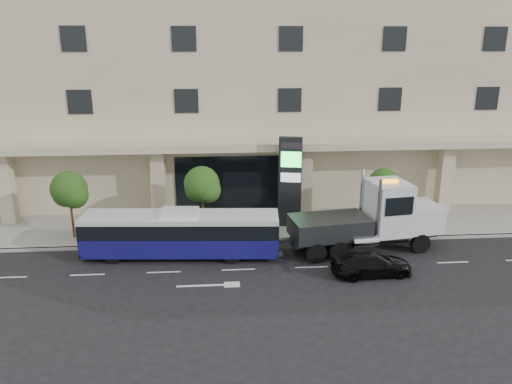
{
  "coord_description": "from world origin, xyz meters",
  "views": [
    {
      "loc": [
        -0.95,
        -26.08,
        11.83
      ],
      "look_at": [
        1.23,
        2.0,
        3.31
      ],
      "focal_mm": 35.0,
      "sensor_mm": 36.0,
      "label": 1
    }
  ],
  "objects_px": {
    "tow_truck": "(373,219)",
    "black_sedan": "(372,264)",
    "signage_pylon": "(290,182)",
    "city_bus": "(181,233)"
  },
  "relations": [
    {
      "from": "tow_truck",
      "to": "black_sedan",
      "type": "distance_m",
      "value": 3.71
    },
    {
      "from": "black_sedan",
      "to": "signage_pylon",
      "type": "relative_size",
      "value": 0.72
    },
    {
      "from": "tow_truck",
      "to": "signage_pylon",
      "type": "relative_size",
      "value": 1.72
    },
    {
      "from": "city_bus",
      "to": "signage_pylon",
      "type": "height_order",
      "value": "signage_pylon"
    },
    {
      "from": "tow_truck",
      "to": "black_sedan",
      "type": "xyz_separation_m",
      "value": [
        -0.99,
        -3.34,
        -1.28
      ]
    },
    {
      "from": "city_bus",
      "to": "signage_pylon",
      "type": "relative_size",
      "value": 1.89
    },
    {
      "from": "city_bus",
      "to": "black_sedan",
      "type": "relative_size",
      "value": 2.64
    },
    {
      "from": "city_bus",
      "to": "black_sedan",
      "type": "xyz_separation_m",
      "value": [
        10.15,
        -3.16,
        -0.81
      ]
    },
    {
      "from": "signage_pylon",
      "to": "black_sedan",
      "type": "bearing_deg",
      "value": -53.59
    },
    {
      "from": "tow_truck",
      "to": "signage_pylon",
      "type": "distance_m",
      "value": 5.98
    }
  ]
}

